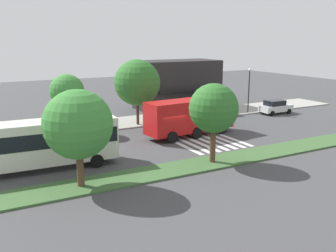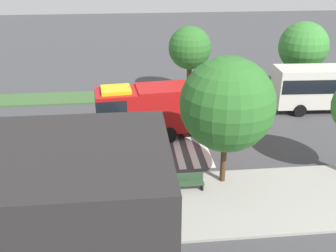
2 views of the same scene
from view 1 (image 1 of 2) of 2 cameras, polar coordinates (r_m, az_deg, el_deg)
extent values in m
plane|color=#424244|center=(36.51, 0.25, -2.11)|extent=(120.00, 120.00, 0.00)
cube|color=#9E9B93|center=(44.39, -5.38, 0.66)|extent=(60.00, 5.79, 0.14)
cube|color=#3D6033|center=(30.31, 7.26, -5.27)|extent=(60.00, 3.00, 0.14)
cube|color=silver|center=(36.56, 0.40, -2.08)|extent=(0.45, 11.04, 0.01)
cube|color=silver|center=(36.99, 1.62, -1.90)|extent=(0.45, 11.04, 0.01)
cube|color=silver|center=(37.44, 2.81, -1.73)|extent=(0.45, 11.04, 0.01)
cube|color=silver|center=(37.90, 3.97, -1.56)|extent=(0.45, 11.04, 0.01)
cube|color=silver|center=(38.38, 5.11, -1.40)|extent=(0.45, 11.04, 0.01)
cube|color=silver|center=(38.87, 6.21, -1.24)|extent=(0.45, 11.04, 0.01)
cube|color=silver|center=(39.38, 7.29, -1.08)|extent=(0.45, 11.04, 0.01)
cube|color=#B71414|center=(39.82, 7.07, 2.07)|extent=(3.03, 2.80, 2.96)
cube|color=#B71414|center=(36.95, 1.60, 1.41)|extent=(6.75, 3.16, 3.09)
cube|color=black|center=(39.99, 7.54, 2.96)|extent=(2.26, 2.75, 1.30)
cube|color=silver|center=(41.06, 8.60, 0.60)|extent=(0.48, 2.55, 0.50)
cube|color=yellow|center=(39.55, 7.13, 4.34)|extent=(2.12, 1.96, 0.24)
cylinder|color=black|center=(40.89, 5.54, 0.27)|extent=(1.12, 0.41, 1.10)
cylinder|color=black|center=(39.03, 7.92, -0.41)|extent=(1.12, 0.41, 1.10)
cylinder|color=black|center=(37.42, -1.58, -0.87)|extent=(1.12, 0.41, 1.10)
cylinder|color=black|center=(35.38, 0.64, -1.69)|extent=(1.12, 0.41, 1.10)
cylinder|color=black|center=(39.04, 2.06, -0.29)|extent=(1.12, 0.41, 1.10)
cylinder|color=black|center=(37.08, 4.37, -1.03)|extent=(1.12, 0.41, 1.10)
cube|color=navy|center=(43.85, 4.83, 1.35)|extent=(4.25, 1.88, 0.75)
cube|color=black|center=(43.60, 4.62, 2.21)|extent=(2.38, 1.65, 0.64)
cylinder|color=black|center=(45.45, 5.65, 1.27)|extent=(0.64, 0.22, 0.64)
cylinder|color=black|center=(43.96, 7.02, 0.83)|extent=(0.64, 0.22, 0.64)
cylinder|color=black|center=(43.96, 2.63, 0.91)|extent=(0.64, 0.22, 0.64)
cylinder|color=black|center=(42.41, 3.94, 0.45)|extent=(0.64, 0.22, 0.64)
cube|color=silver|center=(51.04, 15.75, 2.58)|extent=(4.35, 1.89, 0.79)
cube|color=black|center=(50.77, 15.63, 3.36)|extent=(2.44, 1.65, 0.64)
cylinder|color=black|center=(52.75, 16.15, 2.45)|extent=(0.64, 0.22, 0.64)
cylinder|color=black|center=(51.46, 17.59, 2.10)|extent=(0.64, 0.22, 0.64)
cylinder|color=black|center=(50.81, 13.83, 2.20)|extent=(0.64, 0.22, 0.64)
cylinder|color=black|center=(49.47, 15.27, 1.83)|extent=(0.64, 0.22, 0.64)
cube|color=silver|center=(29.41, -19.14, -2.42)|extent=(11.94, 3.13, 3.13)
cube|color=black|center=(29.31, -19.20, -1.71)|extent=(11.70, 3.17, 1.13)
cylinder|color=black|center=(29.36, -10.55, -5.12)|extent=(1.01, 0.35, 1.00)
cylinder|color=black|center=(31.72, -11.78, -3.80)|extent=(1.01, 0.35, 1.00)
cube|color=#4C4C51|center=(48.18, 6.39, 4.60)|extent=(3.50, 1.40, 0.12)
cube|color=#8C9E99|center=(47.83, 6.80, 3.07)|extent=(3.50, 0.08, 2.40)
cylinder|color=#333338|center=(47.96, 4.24, 3.15)|extent=(0.08, 0.08, 2.40)
cylinder|color=#333338|center=(49.86, 7.53, 3.46)|extent=(0.08, 0.08, 2.40)
cube|color=#2D472D|center=(46.12, 2.45, 1.78)|extent=(1.60, 0.50, 0.08)
cube|color=#2D472D|center=(45.89, 2.59, 2.06)|extent=(1.60, 0.06, 0.45)
cube|color=black|center=(45.81, 1.67, 1.42)|extent=(0.08, 0.45, 0.37)
cube|color=black|center=(46.54, 3.20, 1.59)|extent=(0.08, 0.45, 0.37)
cube|color=#2D472D|center=(44.04, -2.51, 1.24)|extent=(1.60, 0.50, 0.08)
cube|color=#2D472D|center=(43.79, -2.39, 1.53)|extent=(1.60, 0.06, 0.45)
cube|color=black|center=(43.78, -3.36, 0.86)|extent=(0.08, 0.45, 0.37)
cube|color=black|center=(44.40, -1.68, 1.05)|extent=(0.08, 0.45, 0.37)
cylinder|color=#2D2D30|center=(49.98, 11.94, 4.98)|extent=(0.16, 0.16, 5.28)
sphere|color=white|center=(49.68, 12.09, 8.21)|extent=(0.36, 0.36, 0.36)
cube|color=#282626|center=(53.02, 1.39, 6.23)|extent=(11.21, 5.61, 6.53)
cube|color=black|center=(50.35, 3.22, 5.32)|extent=(8.97, 0.80, 0.16)
cylinder|color=#47301E|center=(39.90, -14.60, 1.19)|extent=(0.55, 0.55, 3.00)
sphere|color=#387F33|center=(39.46, -14.82, 5.03)|extent=(3.42, 3.42, 3.42)
cylinder|color=#47301E|center=(42.35, -4.54, 2.17)|extent=(0.32, 0.32, 2.89)
sphere|color=#2D6B28|center=(41.86, -4.62, 6.47)|extent=(5.01, 5.01, 5.01)
cylinder|color=#513823|center=(25.39, -12.95, -5.97)|extent=(0.46, 0.46, 2.54)
sphere|color=#387F33|center=(24.63, -13.28, 0.25)|extent=(4.44, 4.44, 4.44)
cylinder|color=#513823|center=(29.64, 6.68, -2.61)|extent=(0.45, 0.45, 2.90)
sphere|color=#2D6B28|center=(29.02, 6.82, 2.66)|extent=(3.77, 3.77, 3.77)
camera|label=2|loc=(60.27, -7.60, 15.25)|focal=40.82mm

